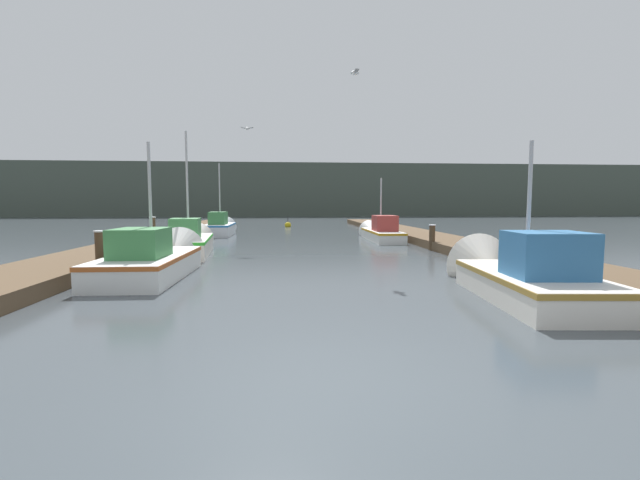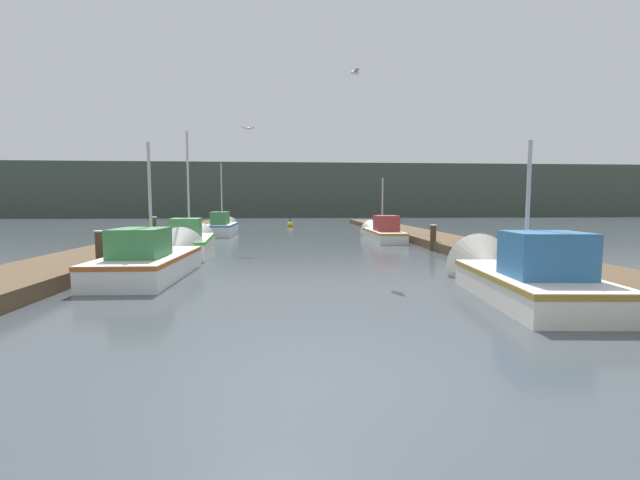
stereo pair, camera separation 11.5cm
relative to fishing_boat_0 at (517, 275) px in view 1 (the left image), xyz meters
The scene contains 16 objects.
ground_plane 6.14m from the fishing_boat_0, 135.68° to the right, with size 200.00×200.00×0.00m.
dock_left 16.06m from the fishing_boat_0, 133.14° to the left, with size 2.41×40.00×0.36m.
dock_right 11.93m from the fishing_boat_0, 79.29° to the left, with size 2.41×40.00×0.36m.
distant_shore_ridge 58.27m from the fishing_boat_0, 94.32° to the left, with size 120.00×16.00×7.41m.
fishing_boat_0 is the anchor object (origin of this frame).
fishing_boat_1 9.06m from the fishing_boat_0, 158.54° to the left, with size 1.89×5.22×4.05m.
fishing_boat_2 11.86m from the fishing_boat_0, 136.49° to the left, with size 2.06×5.55×4.99m.
fishing_boat_3 13.64m from the fishing_boat_0, 89.70° to the left, with size 1.43×6.13×3.58m.
fishing_boat_4 19.55m from the fishing_boat_0, 116.69° to the left, with size 1.52×4.83×4.60m.
mooring_piling_0 8.36m from the fishing_boat_0, 82.69° to the left, with size 0.28×0.28×1.05m.
mooring_piling_1 12.64m from the fishing_boat_0, 141.55° to the left, with size 0.25×0.25×1.42m.
mooring_piling_2 10.41m from the fishing_boat_0, 162.02° to the left, with size 0.28×0.28×1.20m.
mooring_piling_3 24.27m from the fishing_boat_0, 113.86° to the left, with size 0.34×0.34×1.17m.
channel_buoy 26.08m from the fishing_boat_0, 100.33° to the left, with size 0.51×0.51×1.01m.
seagull_lead 7.91m from the fishing_boat_0, 118.96° to the left, with size 0.30×0.56×0.12m.
seagull_1 13.11m from the fishing_boat_0, 122.24° to the left, with size 0.55×0.29×0.12m.
Camera 1 is at (-0.56, -4.37, 1.95)m, focal length 24.00 mm.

